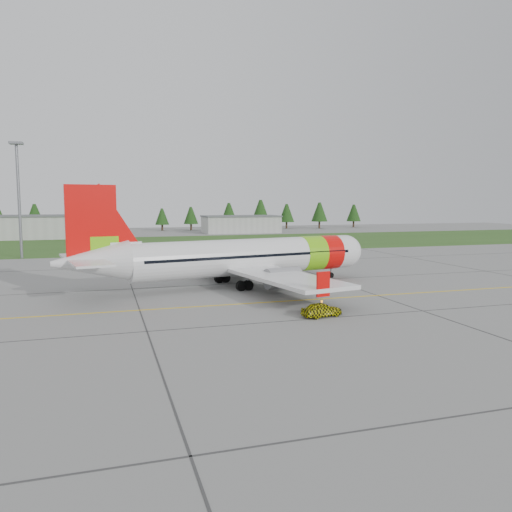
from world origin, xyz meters
name	(u,v)px	position (x,y,z in m)	size (l,w,h in m)	color
ground	(324,318)	(0.00, 0.00, 0.00)	(320.00, 320.00, 0.00)	gray
aircraft	(242,258)	(-2.26, 18.45, 3.40)	(38.64, 36.11, 11.79)	silver
follow_me_car	(322,296)	(0.09, 0.65, 1.86)	(1.50, 1.27, 3.72)	yellow
service_van	(159,246)	(-8.44, 51.36, 2.15)	(1.50, 1.42, 4.31)	silver
grass_strip	(181,243)	(0.00, 82.00, 0.01)	(320.00, 50.00, 0.03)	#30561E
taxi_guideline	(290,301)	(0.00, 8.00, 0.01)	(120.00, 0.25, 0.02)	gold
hangar_west	(58,227)	(-30.00, 110.00, 3.00)	(32.00, 14.00, 6.00)	#A8A8A3
hangar_east	(241,225)	(25.00, 118.00, 2.60)	(24.00, 12.00, 5.20)	#A8A8A3
floodlight_mast	(19,202)	(-32.00, 58.00, 10.00)	(0.50, 0.50, 20.00)	slate
treeline	(156,216)	(0.00, 138.00, 5.00)	(160.00, 8.00, 10.00)	#1C3F14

